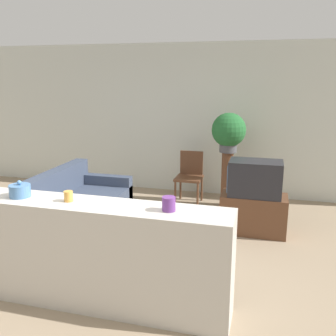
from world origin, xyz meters
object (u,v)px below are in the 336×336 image
Objects in this scene: decorative_bowl at (20,191)px; potted_plant at (229,131)px; television at (255,178)px; couch at (75,208)px; wooden_chair at (190,174)px.

potted_plant is at bearing 62.46° from decorative_bowl.
couch is at bearing -169.79° from television.
television is 3.59× the size of decorative_bowl.
television is at bearing -64.56° from potted_plant.
potted_plant reaches higher than wooden_chair.
television is at bearing 10.21° from couch.
decorative_bowl is (0.38, -1.66, 0.80)m from couch.
couch is 2.08× the size of wooden_chair.
couch is 2.67m from potted_plant.
television reaches higher than couch.
couch is 2.57m from television.
wooden_chair is at bearing 72.57° from decorative_bowl.
decorative_bowl is at bearing -107.43° from wooden_chair.
couch is at bearing -144.08° from potted_plant.
wooden_chair is 1.00m from potted_plant.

